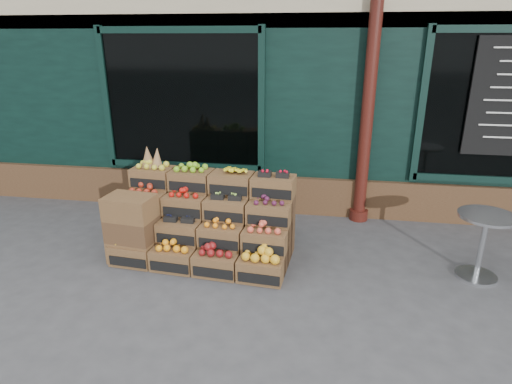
# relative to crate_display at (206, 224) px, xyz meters

# --- Properties ---
(ground) EXTENTS (60.00, 60.00, 0.00)m
(ground) POSITION_rel_crate_display_xyz_m (0.83, -0.57, -0.42)
(ground) COLOR #404043
(ground) RESTS_ON ground
(shop_facade) EXTENTS (12.00, 6.24, 4.80)m
(shop_facade) POSITION_rel_crate_display_xyz_m (0.83, 4.54, 1.98)
(shop_facade) COLOR black
(shop_facade) RESTS_ON ground
(crate_display) EXTENTS (2.24, 1.21, 1.35)m
(crate_display) POSITION_rel_crate_display_xyz_m (0.00, 0.00, 0.00)
(crate_display) COLOR brown
(crate_display) RESTS_ON ground
(spare_crates) EXTENTS (0.62, 0.46, 0.87)m
(spare_crates) POSITION_rel_crate_display_xyz_m (-0.86, -0.32, 0.02)
(spare_crates) COLOR brown
(spare_crates) RESTS_ON ground
(bistro_table) EXTENTS (0.63, 0.63, 0.80)m
(bistro_table) POSITION_rel_crate_display_xyz_m (3.30, -0.06, 0.08)
(bistro_table) COLOR #AEAFB5
(bistro_table) RESTS_ON ground
(shopkeeper) EXTENTS (0.83, 0.68, 1.96)m
(shopkeeper) POSITION_rel_crate_display_xyz_m (-0.50, 2.42, 0.56)
(shopkeeper) COLOR #144723
(shopkeeper) RESTS_ON ground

